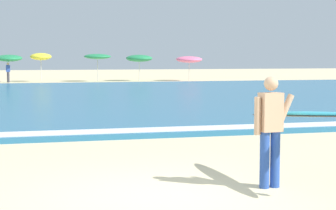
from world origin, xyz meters
The scene contains 10 objects.
ground_plane centered at (0.00, 0.00, 0.00)m, with size 160.00×160.00×0.00m, color beige.
sea centered at (0.00, 19.56, 0.07)m, with size 120.00×28.00×0.14m, color teal.
surf_foam centered at (0.00, 6.16, 0.15)m, with size 120.00×0.89×0.01m, color white.
surfer_with_board centered at (1.94, 0.12, 1.04)m, with size 1.12×2.93×1.73m.
beach_umbrella_1 centered at (-3.46, 38.21, 1.92)m, with size 2.11×2.15×2.27m.
beach_umbrella_2 centered at (-0.95, 38.75, 2.05)m, with size 1.72×1.76×2.40m.
beach_umbrella_3 centered at (3.57, 37.96, 2.06)m, with size 2.21×2.23×2.31m.
beach_umbrella_4 centered at (7.12, 38.21, 1.90)m, with size 2.22×2.24×2.24m.
beach_umbrella_5 centered at (11.26, 37.40, 1.81)m, with size 2.24×2.27×2.14m.
beachgoer_near_row_left centered at (-3.53, 37.97, 0.84)m, with size 0.32×0.20×1.58m.
Camera 1 is at (-1.92, -7.73, 2.03)m, focal length 59.19 mm.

